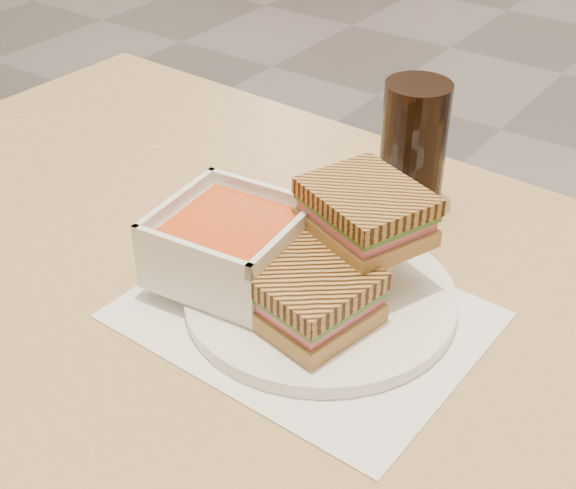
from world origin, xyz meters
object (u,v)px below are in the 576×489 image
Objects in this scene: main_table at (272,362)px; plate at (320,297)px; panini_lower at (304,291)px; cola_glass at (413,150)px; soup_bowl at (230,246)px.

plate is (0.06, -0.00, 0.12)m from main_table.
cola_glass is (-0.02, 0.25, 0.03)m from panini_lower.
panini_lower is (0.10, -0.01, -0.00)m from soup_bowl.
main_table is 0.28m from cola_glass.
cola_glass reaches higher than plate.
soup_bowl is 0.92× the size of cola_glass.
panini_lower is at bearing -84.76° from cola_glass.
cola_glass is (0.07, 0.23, 0.03)m from soup_bowl.
plate is 0.22m from cola_glass.
panini_lower is at bearing -79.89° from plate.
soup_bowl is at bearing 172.50° from panini_lower.
main_table is 0.17m from soup_bowl.
soup_bowl is at bearing -163.78° from plate.
main_table is 0.14m from plate.
soup_bowl is 1.05× the size of panini_lower.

